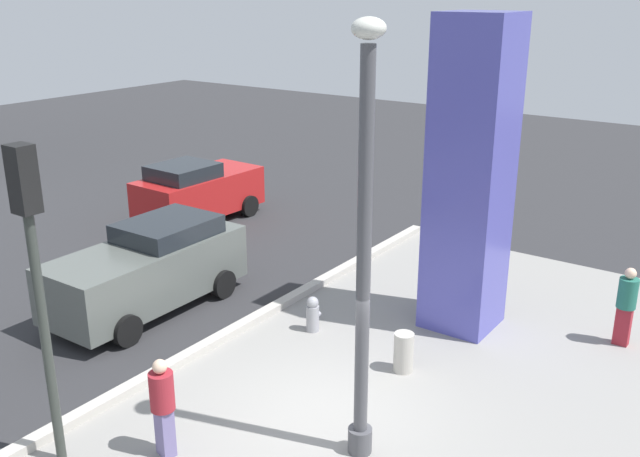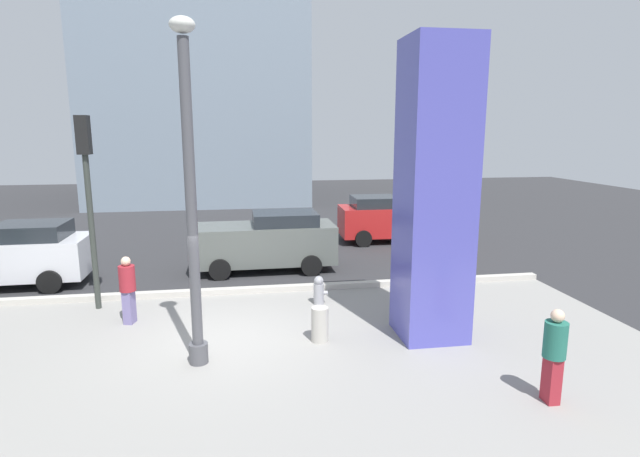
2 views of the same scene
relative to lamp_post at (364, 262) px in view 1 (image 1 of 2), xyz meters
The scene contains 11 objects.
ground_plane 5.84m from the lamp_post, 84.33° to the left, with size 60.00×60.00×0.00m, color #2D2D30.
curb_strip 5.07m from the lamp_post, 83.12° to the left, with size 18.00×0.24×0.16m, color #B7B2A8.
lamp_post is the anchor object (origin of this frame).
art_pillar_blue 4.86m from the lamp_post, ahead, with size 1.36×1.36×6.18m, color #4C4CAD.
fire_hydrant 4.80m from the lamp_post, 46.06° to the left, with size 0.36×0.26×0.75m.
concrete_bollard 3.66m from the lamp_post, 14.25° to the left, with size 0.36×0.36×0.75m, color #B2ADA3.
traffic_light_corner 4.39m from the lamp_post, 128.10° to the left, with size 0.28×0.42×4.71m.
car_curb_west 6.88m from the lamp_post, 75.52° to the left, with size 4.44×2.02×1.85m.
car_far_lane 12.01m from the lamp_post, 56.16° to the left, with size 3.86×2.06×1.81m.
pedestrian_by_curb 3.60m from the lamp_post, 126.78° to the left, with size 0.44×0.44×1.58m.
pedestrian_crossing 6.59m from the lamp_post, 22.04° to the right, with size 0.37×0.37×1.60m.
Camera 1 is at (-8.11, -5.64, 6.57)m, focal length 39.68 mm.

